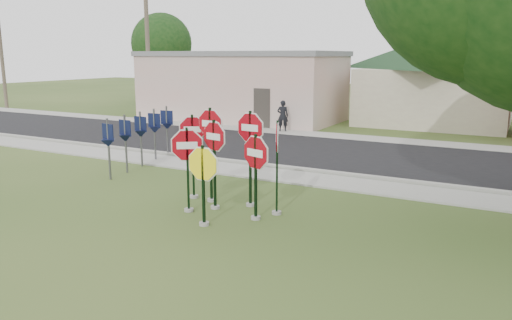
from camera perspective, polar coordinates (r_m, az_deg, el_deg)
The scene contains 20 objects.
ground at distance 11.97m, azimuth -7.42°, elevation -7.57°, with size 120.00×120.00×0.00m, color #30491B.
sidewalk_near at distance 16.54m, azimuth 3.76°, elevation -1.90°, with size 60.00×1.60×0.06m, color gray.
road at distance 20.62m, azimuth 8.99°, elevation 0.72°, with size 60.00×7.00×0.04m, color black.
sidewalk_far at distance 24.66m, azimuth 12.34°, elevation 2.43°, with size 60.00×1.60×0.06m, color gray.
curb at distance 17.42m, azimuth 5.14°, elevation -1.08°, with size 60.00×0.20×0.14m, color gray.
stop_sign_center at distance 12.89m, azimuth -4.79°, elevation 0.90°, with size 1.05×0.25×2.46m.
stop_sign_yellow at distance 11.68m, azimuth -6.06°, elevation -1.84°, with size 1.12×0.24×2.05m.
stop_sign_left at distance 12.75m, azimuth -7.84°, elevation 0.21°, with size 0.94×0.66×2.31m.
stop_sign_right at distance 12.01m, azimuth -0.03°, elevation -0.65°, with size 1.09×0.36×2.24m.
stop_sign_back_right at distance 13.04m, azimuth -0.66°, elevation 1.76°, with size 1.10×0.24×2.67m.
stop_sign_back_left at distance 13.52m, azimuth -5.22°, elevation 2.16°, with size 1.07×0.24×2.70m.
stop_sign_far_right at distance 12.39m, azimuth 2.43°, elevation 0.56°, with size 0.45×0.94×2.50m.
stop_sign_far_left at distance 13.95m, azimuth -7.25°, elevation 1.66°, with size 0.85×0.57×2.47m.
route_sign_row at distance 18.40m, azimuth -13.03°, elevation 3.01°, with size 1.43×4.63×2.00m.
building_stucco at distance 31.36m, azimuth -1.65°, elevation 8.57°, with size 12.20×6.20×4.20m.
building_house at distance 31.46m, azimuth 20.23°, elevation 10.60°, with size 11.60×11.60×6.20m.
utility_pole_near at distance 31.92m, azimuth -12.31°, elevation 13.43°, with size 2.20×0.26×9.50m.
utility_pole_far at distance 42.35m, azimuth -27.17°, elevation 11.63°, with size 2.20×0.26×9.00m.
bg_tree_left at distance 42.52m, azimuth -10.73°, elevation 12.92°, with size 4.90×4.90×7.35m.
pedestrian at distance 26.15m, azimuth 3.07°, elevation 5.07°, with size 0.59×0.39×1.61m, color black.
Camera 1 is at (6.66, -9.11, 3.97)m, focal length 35.00 mm.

